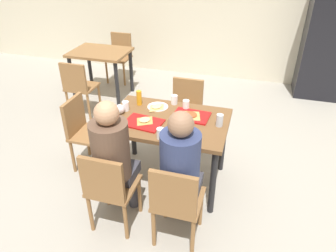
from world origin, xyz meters
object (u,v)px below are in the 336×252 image
object	(u,v)px
background_chair_far	(120,54)
condiment_bottle	(139,98)
chair_near_right	(176,200)
background_chair_near	(79,85)
chair_near_left	(109,186)
tray_red_near	(143,123)
plastic_cup_d	(186,105)
drink_fridge	(328,38)
paper_plate_center	(158,107)
pizza_slice_a	(145,120)
chair_far_side	(186,108)
pizza_slice_c	(157,107)
plastic_cup_b	(160,133)
main_table	(168,128)
soda_can	(220,120)
chair_left_end	(84,128)
person_in_brown_jacket	(181,166)
pizza_slice_b	(191,115)
plastic_cup_a	(174,100)
foil_bundle	(120,109)
paper_plate_near_edge	(180,133)
person_in_red	(113,154)
background_table	(101,59)
plastic_cup_c	(126,106)

from	to	relation	value
background_chair_far	condiment_bottle	bearing A→B (deg)	-61.20
chair_near_right	background_chair_near	world-z (taller)	same
chair_near_left	chair_near_right	xyz separation A→B (m)	(0.60, 0.00, 0.00)
tray_red_near	plastic_cup_d	xyz separation A→B (m)	(0.33, 0.40, 0.04)
chair_near_left	drink_fridge	world-z (taller)	drink_fridge
paper_plate_center	background_chair_far	bearing A→B (deg)	122.65
pizza_slice_a	plastic_cup_d	distance (m)	0.50
chair_far_side	pizza_slice_c	bearing A→B (deg)	-106.74
pizza_slice_a	plastic_cup_b	distance (m)	0.32
background_chair_near	pizza_slice_c	bearing A→B (deg)	-30.05
main_table	soda_can	size ratio (longest dim) A/B	9.76
chair_left_end	paper_plate_center	bearing A→B (deg)	15.53
person_in_brown_jacket	condiment_bottle	size ratio (longest dim) A/B	7.85
pizza_slice_b	pizza_slice_c	size ratio (longest dim) A/B	1.23
chair_left_end	plastic_cup_a	distance (m)	1.06
foil_bundle	pizza_slice_b	bearing A→B (deg)	10.43
plastic_cup_d	chair_near_left	bearing A→B (deg)	-111.62
paper_plate_near_edge	pizza_slice_b	bearing A→B (deg)	85.54
background_chair_near	plastic_cup_b	bearing A→B (deg)	-39.63
tray_red_near	pizza_slice_c	world-z (taller)	pizza_slice_c
chair_near_left	plastic_cup_d	bearing A→B (deg)	68.38
person_in_brown_jacket	soda_can	world-z (taller)	person_in_brown_jacket
tray_red_near	condiment_bottle	xyz separation A→B (m)	(-0.18, 0.36, 0.07)
tray_red_near	paper_plate_center	xyz separation A→B (m)	(0.03, 0.36, -0.00)
chair_left_end	person_in_red	bearing A→B (deg)	-43.57
pizza_slice_c	background_chair_near	size ratio (longest dim) A/B	0.25
paper_plate_center	background_chair_near	bearing A→B (deg)	150.77
chair_left_end	condiment_bottle	distance (m)	0.73
chair_left_end	drink_fridge	distance (m)	4.00
chair_near_left	pizza_slice_c	xyz separation A→B (m)	(0.12, 0.98, 0.29)
pizza_slice_c	background_table	bearing A→B (deg)	132.82
plastic_cup_c	foil_bundle	size ratio (longest dim) A/B	1.00
paper_plate_center	chair_near_left	bearing A→B (deg)	-96.72
chair_far_side	background_chair_far	xyz separation A→B (m)	(-1.64, 1.72, 0.00)
pizza_slice_a	background_chair_near	xyz separation A→B (m)	(-1.44, 1.16, -0.30)
paper_plate_center	foil_bundle	world-z (taller)	foil_bundle
tray_red_near	condiment_bottle	distance (m)	0.41
soda_can	chair_left_end	bearing A→B (deg)	-179.22
background_table	main_table	bearing A→B (deg)	-47.21
person_in_red	tray_red_near	xyz separation A→B (m)	(0.09, 0.51, 0.04)
person_in_red	pizza_slice_c	size ratio (longest dim) A/B	6.01
plastic_cup_a	plastic_cup_c	xyz separation A→B (m)	(-0.45, -0.28, 0.00)
pizza_slice_b	drink_fridge	size ratio (longest dim) A/B	0.14
background_table	pizza_slice_b	bearing A→B (deg)	-42.02
main_table	soda_can	xyz separation A→B (m)	(0.51, 0.02, 0.16)
chair_far_side	background_chair_far	distance (m)	2.38
paper_plate_near_edge	plastic_cup_c	distance (m)	0.71
condiment_bottle	background_table	distance (m)	2.01
tray_red_near	pizza_slice_a	bearing A→B (deg)	72.46
chair_near_right	chair_left_end	size ratio (longest dim) A/B	1.00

